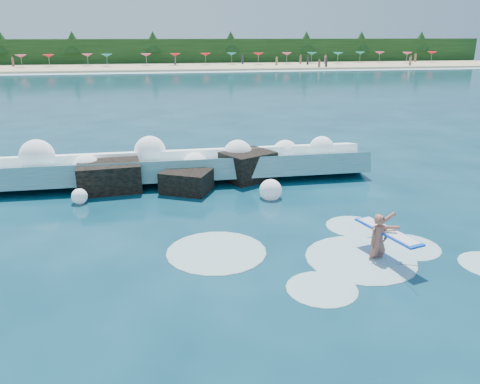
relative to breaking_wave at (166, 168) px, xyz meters
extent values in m
plane|color=#072D3C|center=(0.69, -7.68, -0.52)|extent=(200.00, 200.00, 0.00)
cube|color=tan|center=(0.69, 70.32, -0.32)|extent=(140.00, 20.00, 0.40)
cube|color=silver|center=(0.69, 59.32, -0.48)|extent=(140.00, 5.00, 0.08)
cube|color=black|center=(0.69, 80.32, 1.98)|extent=(140.00, 4.00, 5.00)
cube|color=teal|center=(0.00, -0.16, -0.09)|extent=(17.31, 2.64, 1.45)
cube|color=white|center=(0.00, 0.64, 0.34)|extent=(17.31, 1.22, 0.67)
cube|color=black|center=(-2.24, -0.96, -0.07)|extent=(2.56, 2.02, 1.30)
cube|color=black|center=(0.76, -1.76, -0.17)|extent=(2.24, 2.07, 1.00)
cube|color=black|center=(3.46, -0.56, -0.03)|extent=(2.52, 2.36, 1.40)
imported|color=#A55E4D|center=(5.50, -8.63, 0.01)|extent=(0.65, 0.49, 1.61)
cube|color=blue|center=(5.78, -8.58, 0.29)|extent=(1.06, 2.26, 0.06)
cube|color=white|center=(5.78, -8.58, 0.30)|extent=(0.93, 2.05, 0.06)
cylinder|color=black|center=(5.68, -9.83, -0.07)|extent=(0.01, 0.91, 0.43)
sphere|color=white|center=(-5.09, 0.02, 0.72)|extent=(1.39, 1.39, 1.39)
sphere|color=white|center=(-3.17, -0.39, 0.28)|extent=(1.08, 1.08, 1.08)
sphere|color=white|center=(-0.62, 0.60, 0.60)|extent=(1.35, 1.35, 1.35)
sphere|color=white|center=(1.22, -0.33, 0.15)|extent=(1.08, 1.08, 1.08)
sphere|color=white|center=(3.11, -0.01, 0.45)|extent=(1.27, 1.27, 1.27)
sphere|color=white|center=(5.39, 0.53, 0.28)|extent=(1.19, 1.19, 1.19)
sphere|color=white|center=(6.91, -0.03, 0.56)|extent=(1.10, 1.10, 1.10)
sphere|color=white|center=(-3.22, -2.41, -0.26)|extent=(0.58, 0.58, 0.58)
sphere|color=white|center=(0.67, -1.91, -0.27)|extent=(0.58, 0.58, 0.58)
sphere|color=white|center=(3.84, -3.08, -0.22)|extent=(0.86, 0.86, 0.86)
ellipsoid|color=silver|center=(5.09, -8.48, -0.52)|extent=(3.08, 3.08, 0.15)
ellipsoid|color=silver|center=(3.48, -9.84, -0.52)|extent=(1.79, 1.79, 0.09)
ellipsoid|color=silver|center=(6.78, -8.00, -0.52)|extent=(1.90, 1.90, 0.10)
ellipsoid|color=silver|center=(1.20, -7.34, -0.52)|extent=(2.91, 2.91, 0.15)
ellipsoid|color=silver|center=(5.86, -6.28, -0.52)|extent=(1.84, 1.84, 0.09)
cone|color=#CB3B62|center=(-23.02, 71.18, 1.73)|extent=(2.00, 2.00, 0.50)
cone|color=red|center=(-18.50, 71.71, 1.73)|extent=(2.00, 2.00, 0.50)
cone|color=#CB3B62|center=(-12.04, 73.18, 1.73)|extent=(2.00, 2.00, 0.50)
cone|color=#12736F|center=(-8.44, 71.30, 1.73)|extent=(2.00, 2.00, 0.50)
cone|color=#CB3B62|center=(-1.46, 72.19, 1.73)|extent=(2.00, 2.00, 0.50)
cone|color=red|center=(3.90, 72.16, 1.73)|extent=(2.00, 2.00, 0.50)
cone|color=red|center=(9.64, 72.56, 1.73)|extent=(2.00, 2.00, 0.50)
cone|color=#12736F|center=(14.79, 73.39, 1.73)|extent=(2.00, 2.00, 0.50)
cone|color=red|center=(19.74, 71.82, 1.73)|extent=(2.00, 2.00, 0.50)
cone|color=#CB3B62|center=(25.56, 72.45, 1.73)|extent=(2.00, 2.00, 0.50)
cone|color=#12736F|center=(30.75, 72.85, 1.73)|extent=(2.00, 2.00, 0.50)
cone|color=#12736F|center=(35.70, 71.43, 1.73)|extent=(2.00, 2.00, 0.50)
cone|color=#12736F|center=(41.39, 73.81, 1.73)|extent=(2.00, 2.00, 0.50)
cone|color=#CB3B62|center=(45.70, 73.91, 1.73)|extent=(2.00, 2.00, 0.50)
cone|color=#CB3B62|center=(49.88, 70.43, 1.73)|extent=(2.00, 2.00, 0.50)
cone|color=red|center=(56.76, 72.83, 1.73)|extent=(2.00, 2.00, 0.50)
cube|color=#3F332D|center=(-9.98, 71.66, 0.64)|extent=(0.35, 0.22, 1.53)
cube|color=#8C664C|center=(-18.77, 65.67, 0.62)|extent=(0.35, 0.22, 1.48)
cube|color=#262633|center=(20.65, 63.55, 0.56)|extent=(0.35, 0.22, 1.37)
cube|color=brown|center=(53.52, 73.46, 0.65)|extent=(0.35, 0.22, 1.55)
cube|color=#8C664C|center=(-16.78, 71.88, 0.59)|extent=(0.35, 0.22, 1.41)
cube|color=#262633|center=(-17.95, 67.41, 0.56)|extent=(0.35, 0.22, 1.37)
cube|color=#3F332D|center=(15.86, 62.20, 0.34)|extent=(0.35, 0.22, 1.55)
cube|color=#8C664C|center=(11.40, 64.31, 0.57)|extent=(0.35, 0.22, 1.38)
cube|color=#262633|center=(14.62, 64.29, 0.68)|extent=(0.35, 0.22, 1.61)
cube|color=brown|center=(30.02, 62.42, 0.59)|extent=(0.35, 0.22, 1.43)
cube|color=#3F332D|center=(30.83, 68.03, 0.62)|extent=(0.35, 0.22, 1.48)
cube|color=#8C664C|center=(44.33, 69.31, 0.61)|extent=(0.35, 0.22, 1.46)
cube|color=brown|center=(35.91, 64.05, 0.68)|extent=(0.35, 0.22, 1.59)
cube|color=#3F332D|center=(-12.16, 72.72, 0.68)|extent=(0.35, 0.22, 1.59)
cube|color=#8C664C|center=(-15.78, 63.41, 0.68)|extent=(0.35, 0.22, 1.60)
cube|color=brown|center=(46.32, 63.35, 0.62)|extent=(0.35, 0.22, 1.48)
cube|color=#3F332D|center=(-21.59, 64.59, 0.61)|extent=(0.35, 0.22, 1.46)
cube|color=#8C664C|center=(43.12, 64.88, 0.66)|extent=(0.35, 0.22, 1.55)
cube|color=#262633|center=(37.68, 67.06, 0.62)|extent=(0.35, 0.22, 1.48)
camera|label=1|loc=(-0.28, -19.41, 5.40)|focal=35.00mm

